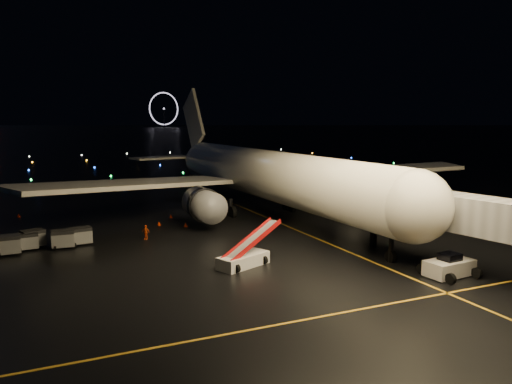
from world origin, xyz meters
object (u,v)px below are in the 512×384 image
at_px(airliner, 255,146).
at_px(baggage_cart_0, 33,239).
at_px(pushback_tug, 449,265).
at_px(belt_loader, 243,247).
at_px(baggage_cart_2, 63,239).
at_px(baggage_cart_4, 8,245).
at_px(crew_c, 146,232).
at_px(baggage_cart_3, 27,242).
at_px(baggage_cart_1, 80,236).

distance_m(airliner, baggage_cart_0, 30.96).
height_order(pushback_tug, belt_loader, belt_loader).
xyz_separation_m(pushback_tug, baggage_cart_2, (-28.46, 22.58, -0.06)).
distance_m(baggage_cart_0, baggage_cart_4, 3.01).
height_order(crew_c, baggage_cart_2, baggage_cart_2).
bearing_deg(baggage_cart_4, baggage_cart_0, 39.50).
relative_size(pushback_tug, baggage_cart_4, 1.85).
bearing_deg(baggage_cart_2, baggage_cart_4, -171.05).
relative_size(airliner, pushback_tug, 15.72).
xyz_separation_m(airliner, crew_c, (-17.43, -10.10, -8.30)).
bearing_deg(baggage_cart_2, pushback_tug, -35.75).
xyz_separation_m(baggage_cart_0, baggage_cart_3, (-0.57, -0.85, -0.05)).
bearing_deg(belt_loader, crew_c, 89.80).
bearing_deg(pushback_tug, baggage_cart_0, 137.26).
bearing_deg(belt_loader, baggage_cart_3, 118.28).
height_order(crew_c, baggage_cart_3, baggage_cart_3).
bearing_deg(pushback_tug, belt_loader, 141.64).
relative_size(baggage_cart_0, baggage_cart_2, 0.98).
bearing_deg(baggage_cart_4, baggage_cart_1, 7.41).
relative_size(airliner, baggage_cart_2, 29.85).
xyz_separation_m(airliner, baggage_cart_0, (-28.49, -8.92, -8.19)).
distance_m(belt_loader, baggage_cart_3, 22.18).
bearing_deg(airliner, baggage_cart_2, -159.99).
xyz_separation_m(baggage_cart_1, baggage_cart_4, (-6.65, -1.28, 0.05)).
relative_size(airliner, baggage_cart_0, 30.43).
bearing_deg(airliner, baggage_cart_4, -162.36).
height_order(baggage_cart_1, baggage_cart_4, baggage_cart_4).
xyz_separation_m(crew_c, baggage_cart_1, (-6.61, 0.41, 0.11)).
distance_m(airliner, belt_loader, 27.30).
distance_m(baggage_cart_1, baggage_cart_3, 5.02).
bearing_deg(baggage_cart_1, baggage_cart_0, 161.45).
height_order(baggage_cart_2, baggage_cart_4, baggage_cart_4).
bearing_deg(crew_c, baggage_cart_1, -139.58).
distance_m(pushback_tug, baggage_cart_1, 35.48).
bearing_deg(airliner, baggage_cart_1, -160.07).
height_order(baggage_cart_3, baggage_cart_4, baggage_cart_4).
xyz_separation_m(airliner, baggage_cart_3, (-29.05, -9.78, -8.24)).
relative_size(baggage_cart_3, baggage_cart_4, 0.90).
xyz_separation_m(pushback_tug, baggage_cart_1, (-26.74, 23.31, -0.08)).
distance_m(airliner, baggage_cart_1, 27.18).
bearing_deg(airliner, baggage_cart_0, -164.64).
bearing_deg(baggage_cart_0, airliner, -2.56).
relative_size(baggage_cart_1, baggage_cart_3, 1.06).
height_order(baggage_cart_0, baggage_cart_4, baggage_cart_4).
distance_m(belt_loader, baggage_cart_1, 18.57).
relative_size(belt_loader, baggage_cart_4, 3.24).
xyz_separation_m(baggage_cart_2, baggage_cart_4, (-4.93, -0.54, 0.03)).
relative_size(belt_loader, crew_c, 4.58).
bearing_deg(baggage_cart_0, baggage_cart_2, -48.79).
height_order(baggage_cart_1, baggage_cart_2, baggage_cart_2).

